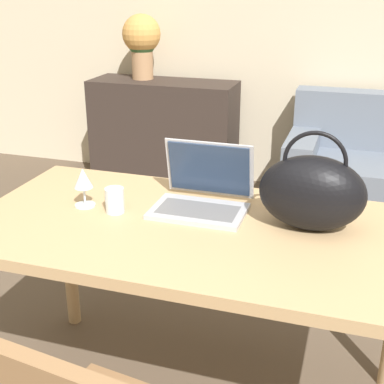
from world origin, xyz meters
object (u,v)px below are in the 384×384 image
Objects in this scene: laptop at (204,191)px; wine_glass at (83,181)px; drinking_glass at (115,200)px; flower_vase at (142,40)px; handbag at (312,192)px.

laptop reaches higher than wine_glass.
laptop is 0.32m from drinking_glass.
flower_vase is at bearing 110.13° from drinking_glass.
handbag is at bearing -55.29° from flower_vase.
laptop reaches higher than drinking_glass.
drinking_glass is 0.26× the size of handbag.
flower_vase is (-1.50, 2.16, 0.22)m from handbag.
flower_vase is (-1.11, 2.09, 0.29)m from laptop.
handbag is (0.68, 0.07, 0.09)m from drinking_glass.
laptop is at bearing 169.99° from handbag.
handbag is at bearing 6.30° from drinking_glass.
drinking_glass is at bearing -153.44° from laptop.
handbag reaches higher than drinking_glass.
drinking_glass is 0.19× the size of flower_vase.
drinking_glass is at bearing -69.87° from flower_vase.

